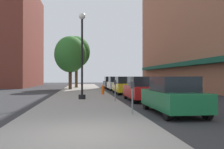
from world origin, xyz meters
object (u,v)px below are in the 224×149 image
at_px(fire_hydrant, 103,90).
at_px(parking_meter_near, 115,88).
at_px(car_white, 116,84).
at_px(tree_near, 70,54).
at_px(tree_mid, 76,52).
at_px(car_red, 141,89).
at_px(lamppost, 82,54).
at_px(car_green, 173,96).
at_px(parking_meter_far, 132,94).
at_px(car_yellow, 124,85).
at_px(car_black, 111,83).

height_order(fire_hydrant, parking_meter_near, parking_meter_near).
bearing_deg(car_white, tree_near, 169.64).
bearing_deg(tree_mid, tree_near, -97.71).
relative_size(car_red, car_white, 1.00).
xyz_separation_m(lamppost, car_red, (4.00, -0.62, -2.39)).
relative_size(fire_hydrant, car_green, 0.18).
distance_m(fire_hydrant, parking_meter_near, 6.25).
bearing_deg(lamppost, parking_meter_far, -74.01).
distance_m(lamppost, car_yellow, 7.76).
bearing_deg(car_black, parking_meter_near, -95.90).
bearing_deg(parking_meter_near, car_green, -67.43).
relative_size(car_yellow, car_white, 1.00).
bearing_deg(tree_near, tree_mid, 82.29).
distance_m(lamppost, parking_meter_near, 3.54).
relative_size(fire_hydrant, tree_mid, 0.11).
xyz_separation_m(tree_mid, car_red, (4.84, -18.51, -4.29)).
bearing_deg(fire_hydrant, tree_near, 110.05).
bearing_deg(parking_meter_near, car_yellow, 76.33).
bearing_deg(car_black, car_green, -90.28).
distance_m(fire_hydrant, tree_mid, 14.47).
bearing_deg(tree_mid, car_green, -78.78).
xyz_separation_m(car_red, car_white, (0.00, 13.01, 0.00)).
height_order(parking_meter_far, car_red, car_red).
height_order(parking_meter_near, car_yellow, car_yellow).
height_order(fire_hydrant, tree_mid, tree_mid).
height_order(tree_near, car_green, tree_near).
bearing_deg(parking_meter_far, car_white, 84.30).
height_order(lamppost, car_red, lamppost).
bearing_deg(lamppost, tree_near, 96.26).
distance_m(parking_meter_near, car_yellow, 8.25).
distance_m(fire_hydrant, car_yellow, 2.86).
distance_m(tree_mid, car_red, 19.60).
xyz_separation_m(lamppost, parking_meter_near, (2.05, -1.81, -2.25)).
bearing_deg(car_yellow, car_green, -89.34).
height_order(lamppost, parking_meter_near, lamppost).
distance_m(fire_hydrant, car_white, 8.28).
bearing_deg(parking_meter_far, car_red, 73.36).
relative_size(fire_hydrant, tree_near, 0.12).
bearing_deg(parking_meter_near, parking_meter_far, -90.00).
relative_size(tree_near, car_white, 1.50).
distance_m(parking_meter_near, parking_meter_far, 5.33).
distance_m(car_red, car_black, 18.64).
relative_size(lamppost, car_yellow, 1.37).
bearing_deg(car_green, tree_mid, 99.89).
height_order(fire_hydrant, car_white, car_white).
distance_m(lamppost, tree_mid, 18.01).
xyz_separation_m(parking_meter_far, car_black, (1.95, 25.17, -0.14)).
relative_size(car_white, car_black, 1.00).
height_order(parking_meter_near, tree_near, tree_near).
height_order(fire_hydrant, car_black, car_black).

